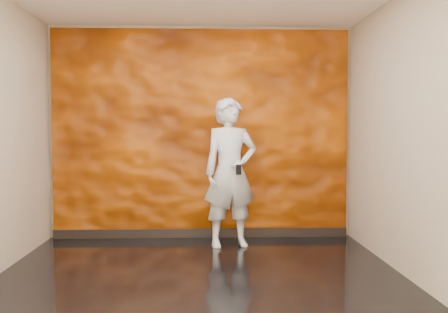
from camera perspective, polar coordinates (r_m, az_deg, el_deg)
room at (r=4.66m, az=-2.78°, el=2.66°), size 4.02×4.02×2.81m
feature_wall at (r=6.62m, az=-2.63°, el=2.60°), size 3.90×0.06×2.75m
baseboard at (r=6.72m, az=-2.60°, el=-8.73°), size 3.90×0.04×0.12m
man at (r=6.11m, az=0.74°, el=-1.83°), size 0.75×0.59×1.82m
phone at (r=5.86m, az=1.69°, el=-1.52°), size 0.06×0.03×0.12m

